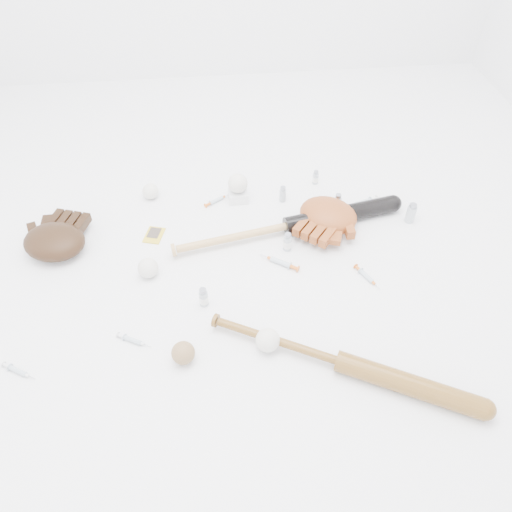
{
  "coord_description": "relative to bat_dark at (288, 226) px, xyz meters",
  "views": [
    {
      "loc": [
        -0.08,
        -1.23,
        1.3
      ],
      "look_at": [
        0.05,
        -0.02,
        0.06
      ],
      "focal_mm": 35.0,
      "sensor_mm": 36.0,
      "label": 1
    }
  ],
  "objects": [
    {
      "name": "syringe_2",
      "position": [
        -0.26,
        0.21,
        -0.03
      ],
      "size": [
        0.13,
        0.09,
        0.02
      ],
      "primitive_type": null,
      "rotation": [
        0.0,
        0.0,
        0.57
      ],
      "color": "#ADBCC6",
      "rests_on": "ground"
    },
    {
      "name": "glove_dark",
      "position": [
        -0.86,
        -0.01,
        0.01
      ],
      "size": [
        0.34,
        0.34,
        0.1
      ],
      "primitive_type": null,
      "rotation": [
        0.0,
        0.0,
        -0.32
      ],
      "color": "black",
      "rests_on": "ground"
    },
    {
      "name": "vial_0",
      "position": [
        0.16,
        0.29,
        -0.0
      ],
      "size": [
        0.02,
        0.02,
        0.06
      ],
      "primitive_type": "cylinder",
      "color": "#ABB5BC",
      "rests_on": "ground"
    },
    {
      "name": "trading_card",
      "position": [
        -0.51,
        0.04,
        -0.03
      ],
      "size": [
        0.09,
        0.1,
        0.0
      ],
      "primitive_type": "cube",
      "rotation": [
        0.0,
        0.0,
        -0.29
      ],
      "color": "gold",
      "rests_on": "ground"
    },
    {
      "name": "vial_3",
      "position": [
        0.48,
        0.01,
        0.01
      ],
      "size": [
        0.04,
        0.04,
        0.08
      ],
      "primitive_type": "cylinder",
      "color": "#ABB5BC",
      "rests_on": "ground"
    },
    {
      "name": "syringe_0",
      "position": [
        -0.89,
        -0.52,
        -0.03
      ],
      "size": [
        0.13,
        0.09,
        0.02
      ],
      "primitive_type": null,
      "rotation": [
        0.0,
        0.0,
        -0.53
      ],
      "color": "#ADBCC6",
      "rests_on": "ground"
    },
    {
      "name": "baseball_aged",
      "position": [
        -0.4,
        -0.53,
        0.0
      ],
      "size": [
        0.07,
        0.07,
        0.07
      ],
      "primitive_type": "sphere",
      "color": "olive",
      "rests_on": "ground"
    },
    {
      "name": "syringe_5",
      "position": [
        -0.56,
        -0.45,
        -0.03
      ],
      "size": [
        0.13,
        0.08,
        0.02
      ],
      "primitive_type": null,
      "rotation": [
        0.0,
        0.0,
        -0.5
      ],
      "color": "#ADBCC6",
      "rests_on": "ground"
    },
    {
      "name": "glove_tan",
      "position": [
        0.16,
        0.03,
        0.01
      ],
      "size": [
        0.38,
        0.38,
        0.1
      ],
      "primitive_type": null,
      "rotation": [
        0.0,
        0.0,
        2.46
      ],
      "color": "brown",
      "rests_on": "ground"
    },
    {
      "name": "vial_2",
      "position": [
        -0.02,
        -0.09,
        0.0
      ],
      "size": [
        0.03,
        0.03,
        0.08
      ],
      "primitive_type": "cylinder",
      "color": "#ABB5BC",
      "rests_on": "ground"
    },
    {
      "name": "vial_5",
      "position": [
        0.22,
        0.11,
        0.0
      ],
      "size": [
        0.03,
        0.03,
        0.08
      ],
      "primitive_type": "cylinder",
      "color": "#ABB5BC",
      "rests_on": "ground"
    },
    {
      "name": "syringe_4",
      "position": [
        0.33,
        0.14,
        -0.02
      ],
      "size": [
        0.17,
        0.08,
        0.02
      ],
      "primitive_type": null,
      "rotation": [
        0.0,
        0.0,
        3.44
      ],
      "color": "#ADBCC6",
      "rests_on": "ground"
    },
    {
      "name": "baseball_mid",
      "position": [
        -0.14,
        -0.51,
        0.0
      ],
      "size": [
        0.08,
        0.08,
        0.08
      ],
      "primitive_type": "sphere",
      "color": "silver",
      "rests_on": "ground"
    },
    {
      "name": "vial_4",
      "position": [
        -0.33,
        -0.32,
        0.0
      ],
      "size": [
        0.03,
        0.03,
        0.08
      ],
      "primitive_type": "cylinder",
      "color": "#ABB5BC",
      "rests_on": "ground"
    },
    {
      "name": "baseball_on_pedestal",
      "position": [
        -0.17,
        0.22,
        0.05
      ],
      "size": [
        0.08,
        0.08,
        0.08
      ],
      "primitive_type": "sphere",
      "color": "silver",
      "rests_on": "pedestal"
    },
    {
      "name": "vial_1",
      "position": [
        0.01,
        0.19,
        0.0
      ],
      "size": [
        0.03,
        0.03,
        0.07
      ],
      "primitive_type": "cylinder",
      "color": "#ABB5BC",
      "rests_on": "ground"
    },
    {
      "name": "baseball_upper",
      "position": [
        -0.53,
        0.27,
        -0.0
      ],
      "size": [
        0.07,
        0.07,
        0.07
      ],
      "primitive_type": "sphere",
      "color": "silver",
      "rests_on": "ground"
    },
    {
      "name": "bat_wood",
      "position": [
        0.06,
        -0.61,
        -0.0
      ],
      "size": [
        0.8,
        0.46,
        0.06
      ],
      "primitive_type": null,
      "rotation": [
        0.0,
        0.0,
        -0.49
      ],
      "color": "brown",
      "rests_on": "ground"
    },
    {
      "name": "syringe_1",
      "position": [
        -0.05,
        -0.16,
        -0.02
      ],
      "size": [
        0.16,
        0.12,
        0.02
      ],
      "primitive_type": null,
      "rotation": [
        0.0,
        0.0,
        2.54
      ],
      "color": "#ADBCC6",
      "rests_on": "ground"
    },
    {
      "name": "baseball_left",
      "position": [
        -0.52,
        -0.17,
        0.0
      ],
      "size": [
        0.07,
        0.07,
        0.07
      ],
      "primitive_type": "sphere",
      "color": "silver",
      "rests_on": "ground"
    },
    {
      "name": "pedestal",
      "position": [
        -0.17,
        0.22,
        -0.01
      ],
      "size": [
        0.08,
        0.08,
        0.04
      ],
      "primitive_type": "cube",
      "rotation": [
        0.0,
        0.0,
        0.03
      ],
      "color": "white",
      "rests_on": "ground"
    },
    {
      "name": "bat_dark",
      "position": [
        0.0,
        0.0,
        0.0
      ],
      "size": [
        0.94,
        0.25,
        0.07
      ],
      "primitive_type": null,
      "rotation": [
        0.0,
        0.0,
        0.19
      ],
      "color": "black",
      "rests_on": "ground"
    },
    {
      "name": "syringe_3",
      "position": [
        0.24,
        -0.26,
        -0.03
      ],
      "size": [
        0.08,
        0.14,
        0.02
      ],
      "primitive_type": null,
      "rotation": [
        0.0,
        0.0,
        -1.11
      ],
      "color": "#ADBCC6",
      "rests_on": "ground"
    }
  ]
}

